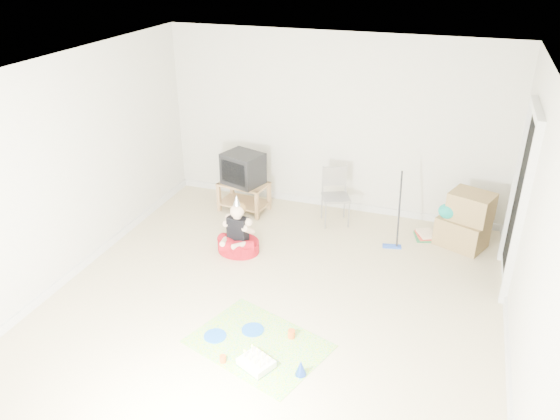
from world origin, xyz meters
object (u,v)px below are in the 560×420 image
(crt_tv, at_px, (243,169))
(birthday_cake, at_px, (256,363))
(cardboard_boxes, at_px, (465,221))
(seated_woman, at_px, (238,239))
(tv_stand, at_px, (244,194))
(folding_chair, at_px, (336,197))

(crt_tv, relative_size, birthday_cake, 1.40)
(cardboard_boxes, distance_m, birthday_cake, 3.56)
(crt_tv, relative_size, seated_woman, 0.66)
(tv_stand, relative_size, seated_woman, 0.94)
(tv_stand, xyz_separation_m, cardboard_boxes, (3.16, -0.05, 0.10))
(crt_tv, bearing_deg, cardboard_boxes, 17.20)
(cardboard_boxes, relative_size, seated_woman, 0.95)
(crt_tv, distance_m, birthday_cake, 3.47)
(crt_tv, height_order, seated_woman, crt_tv)
(folding_chair, xyz_separation_m, birthday_cake, (-0.00, -3.15, -0.36))
(folding_chair, height_order, cardboard_boxes, folding_chair)
(cardboard_boxes, bearing_deg, seated_woman, -158.20)
(cardboard_boxes, height_order, seated_woman, seated_woman)
(seated_woman, bearing_deg, tv_stand, 108.55)
(tv_stand, relative_size, crt_tv, 1.41)
(crt_tv, xyz_separation_m, folding_chair, (1.40, 0.03, -0.27))
(cardboard_boxes, xyz_separation_m, birthday_cake, (-1.77, -3.07, -0.33))
(tv_stand, xyz_separation_m, folding_chair, (1.40, 0.03, 0.14))
(tv_stand, bearing_deg, crt_tv, 0.00)
(cardboard_boxes, bearing_deg, crt_tv, 179.13)
(seated_woman, xyz_separation_m, birthday_cake, (1.01, -1.96, -0.13))
(tv_stand, height_order, birthday_cake, tv_stand)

